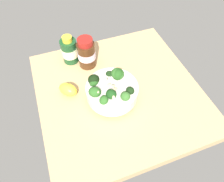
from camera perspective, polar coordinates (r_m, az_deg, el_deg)
name	(u,v)px	position (r cm, az deg, el deg)	size (l,w,h in cm)	color
ground_plane	(119,93)	(79.66, 1.84, -0.67)	(60.37, 60.37, 4.77)	tan
bowl_of_broccoli	(112,90)	(72.02, -0.13, 0.33)	(18.75, 18.50, 10.05)	silver
lemon_wedge	(68,89)	(76.63, -12.24, 0.42)	(7.29, 4.75, 4.57)	yellow
bottle_tall	(70,50)	(86.56, -11.84, 11.08)	(6.69, 6.69, 12.21)	#194723
bottle_short	(87,53)	(83.00, -7.15, 10.45)	(7.26, 7.26, 13.11)	#472814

